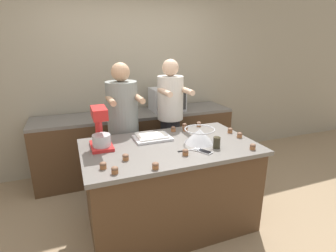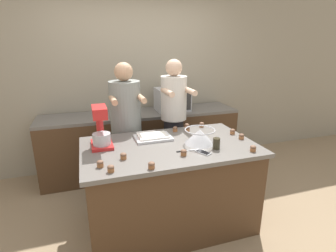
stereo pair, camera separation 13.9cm
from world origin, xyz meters
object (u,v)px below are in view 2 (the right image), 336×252
Objects in this scene: baking_tray at (153,137)px; cupcake_5 at (187,126)px; cell_phone at (203,152)px; cupcake_7 at (111,168)px; cupcake_0 at (241,136)px; mixing_bowl at (200,136)px; microwave_oven at (172,99)px; cupcake_1 at (184,152)px; cupcake_9 at (123,156)px; cupcake_6 at (232,131)px; drinking_glass at (216,144)px; cupcake_8 at (187,129)px; cupcake_11 at (100,164)px; cupcake_2 at (253,148)px; cupcake_3 at (202,124)px; cupcake_4 at (175,129)px; person_left at (126,130)px; knife at (186,151)px; stand_mixer at (101,129)px; person_right at (174,123)px; cupcake_10 at (151,165)px.

cupcake_5 is (0.47, 0.22, 0.01)m from baking_tray.
cupcake_7 is (-0.84, -0.12, 0.02)m from cell_phone.
mixing_bowl is at bearing 177.13° from cupcake_0.
microwave_oven is 1.63m from cupcake_1.
cupcake_9 is (-0.37, -0.41, 0.01)m from baking_tray.
drinking_glass is at bearing -138.70° from cupcake_6.
cupcake_11 is at bearing -148.38° from cupcake_8.
cupcake_11 is at bearing 175.63° from cupcake_2.
cupcake_3 is (0.51, 0.71, 0.00)m from cupcake_1.
cupcake_5 and cupcake_6 have the same top height.
microwave_oven reaches higher than drinking_glass.
cupcake_1 and cupcake_7 have the same top height.
cupcake_4 is 0.14m from cupcake_8.
cupcake_1 is 0.66m from cupcake_7.
cupcake_9 is 1.00× the size of cupcake_11.
person_left reaches higher than mixing_bowl.
cupcake_11 is at bearing -171.61° from cupcake_0.
person_left is at bearing 118.46° from cell_phone.
drinking_glass is 0.63m from cupcake_4.
person_left is at bearing 161.98° from cupcake_3.
cupcake_8 is at bearing 86.58° from mixing_bowl.
cupcake_8 is (0.22, 0.53, 0.03)m from knife.
cupcake_2 is 1.00× the size of cupcake_4.
cupcake_4 is (-0.11, 0.42, -0.05)m from mixing_bowl.
cupcake_4 and cupcake_11 have the same top height.
cupcake_8 is at bearing 31.62° from cupcake_11.
mixing_bowl is 5.21× the size of cupcake_4.
cupcake_0 is at bearing -37.42° from cupcake_4.
person_left is at bearing 132.04° from cupcake_2.
stand_mixer is 1.44m from cupcake_2.
cupcake_0 and cupcake_4 have the same top height.
knife is at bearing -101.77° from person_right.
cupcake_9 is 1.00× the size of cupcake_10.
cupcake_7 is (-0.90, -1.11, 0.04)m from person_right.
cupcake_7 is (-0.97, -0.83, 0.00)m from cupcake_5.
cupcake_7 is 0.13m from cupcake_11.
person_right is 28.66× the size of cupcake_4.
microwave_oven reaches higher than cupcake_9.
cupcake_2 is 0.98m from cupcake_10.
cupcake_3 is at bearing 62.93° from mixing_bowl.
person_left is at bearing 58.99° from stand_mixer.
cupcake_7 is (-1.15, -0.83, 0.00)m from cupcake_3.
cupcake_11 is at bearing -173.36° from knife.
cupcake_9 is at bearing 170.33° from cupcake_1.
person_left reaches higher than cupcake_3.
cupcake_0 is 0.75m from cupcake_1.
microwave_oven reaches higher than cupcake_0.
mixing_bowl is 2.85× the size of drinking_glass.
cupcake_4 is at bearing 13.47° from stand_mixer.
cupcake_5 is (0.99, 0.26, -0.14)m from stand_mixer.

